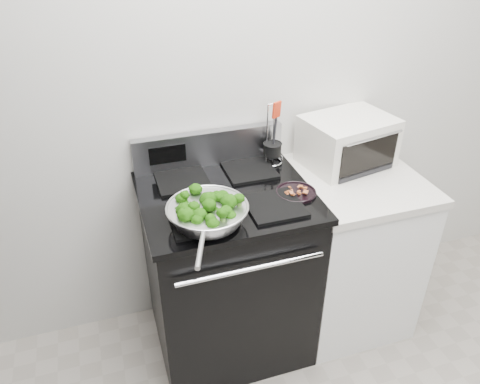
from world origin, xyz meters
name	(u,v)px	position (x,y,z in m)	size (l,w,h in m)	color
back_wall	(264,80)	(0.00, 1.75, 1.35)	(4.00, 0.02, 2.70)	beige
gas_range	(227,270)	(-0.30, 1.41, 0.49)	(0.79, 0.69, 1.13)	black
counter	(346,248)	(0.39, 1.41, 0.46)	(0.62, 0.68, 0.92)	white
skillet	(207,213)	(-0.44, 1.21, 1.00)	(0.34, 0.53, 0.07)	silver
broccoli_pile	(207,209)	(-0.44, 1.21, 1.02)	(0.27, 0.27, 0.09)	black
bacon_plate	(296,190)	(0.00, 1.31, 0.97)	(0.19, 0.19, 0.04)	black
utensil_holder	(272,152)	(0.01, 1.63, 1.01)	(0.11, 0.11, 0.33)	silver
toaster_oven	(347,141)	(0.40, 1.56, 1.04)	(0.49, 0.40, 0.25)	silver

